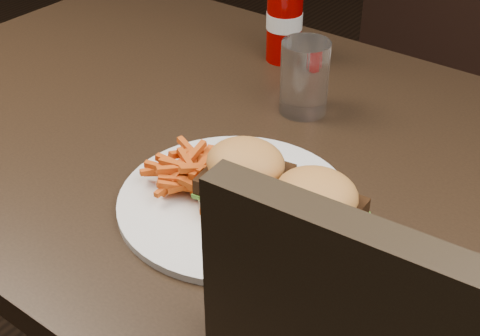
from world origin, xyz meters
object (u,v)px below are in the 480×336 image
Objects in this scene: chair_far at (478,93)px; plate at (235,201)px; tumbler at (304,78)px; dining_table at (224,143)px; ketchup_bottle at (284,27)px.

plate is at bearing 109.98° from chair_far.
plate is 0.26m from tumbler.
tumbler is (-0.06, 0.25, 0.05)m from plate.
plate reaches higher than dining_table.
chair_far is 0.81m from ketchup_bottle.
plate is 0.43m from ketchup_bottle.
chair_far is at bearing 85.24° from dining_table.
plate is at bearing -63.78° from ketchup_bottle.
tumbler is at bearing -46.21° from ketchup_bottle.
ketchup_bottle is at bearing 116.22° from plate.
dining_table is 0.15m from tumbler.
plate is at bearing -76.09° from tumbler.
plate is (0.12, -0.13, 0.03)m from dining_table.
dining_table is 0.27m from ketchup_bottle.
dining_table is 1.01m from chair_far.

